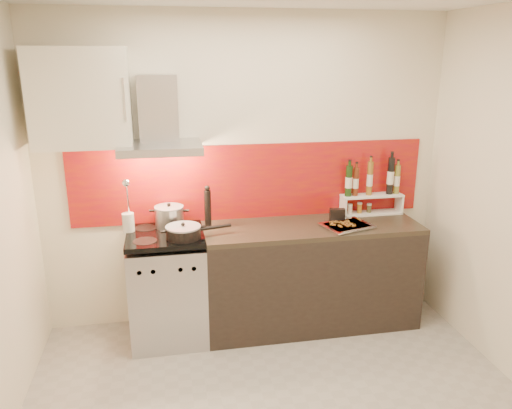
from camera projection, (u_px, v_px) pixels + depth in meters
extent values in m
cube|color=silver|center=(246.00, 172.00, 4.21)|extent=(3.40, 0.02, 2.60)
cube|color=maroon|center=(252.00, 182.00, 4.23)|extent=(3.00, 0.02, 0.64)
cube|color=#B7B7BA|center=(168.00, 290.00, 4.05)|extent=(0.60, 0.60, 0.84)
cube|color=black|center=(169.00, 317.00, 3.81)|extent=(0.50, 0.02, 0.40)
cube|color=#B7B7BA|center=(167.00, 270.00, 3.70)|extent=(0.56, 0.02, 0.12)
cube|color=#FF190C|center=(167.00, 271.00, 3.69)|extent=(0.10, 0.01, 0.04)
cube|color=black|center=(165.00, 235.00, 3.92)|extent=(0.60, 0.60, 0.04)
cube|color=black|center=(310.00, 277.00, 4.26)|extent=(1.80, 0.60, 0.86)
cube|color=black|center=(312.00, 227.00, 4.13)|extent=(1.80, 0.60, 0.04)
cube|color=#B7B7BA|center=(160.00, 148.00, 3.77)|extent=(0.62, 0.50, 0.06)
cube|color=#B7B7BA|center=(158.00, 108.00, 3.83)|extent=(0.30, 0.18, 0.50)
sphere|color=#FFD18C|center=(140.00, 153.00, 3.75)|extent=(0.07, 0.07, 0.07)
sphere|color=#FFD18C|center=(180.00, 152.00, 3.80)|extent=(0.07, 0.07, 0.07)
cube|color=silver|center=(81.00, 98.00, 3.63)|extent=(0.70, 0.35, 0.72)
cylinder|color=#B7B7BA|center=(169.00, 217.00, 4.03)|extent=(0.23, 0.23, 0.16)
cylinder|color=#99999E|center=(169.00, 207.00, 4.01)|extent=(0.24, 0.24, 0.01)
sphere|color=black|center=(169.00, 205.00, 4.00)|extent=(0.03, 0.03, 0.03)
cylinder|color=black|center=(183.00, 233.00, 3.80)|extent=(0.26, 0.26, 0.08)
cylinder|color=#99999E|center=(183.00, 227.00, 3.79)|extent=(0.27, 0.27, 0.01)
sphere|color=black|center=(183.00, 224.00, 3.78)|extent=(0.03, 0.03, 0.03)
cylinder|color=black|center=(215.00, 227.00, 3.90)|extent=(0.25, 0.09, 0.03)
cylinder|color=silver|center=(128.00, 223.00, 3.94)|extent=(0.09, 0.09, 0.16)
cylinder|color=silver|center=(128.00, 198.00, 3.88)|extent=(0.01, 0.07, 0.29)
sphere|color=silver|center=(126.00, 183.00, 3.78)|extent=(0.06, 0.06, 0.06)
cylinder|color=black|center=(208.00, 209.00, 4.03)|extent=(0.06, 0.06, 0.31)
sphere|color=black|center=(207.00, 188.00, 3.98)|extent=(0.04, 0.04, 0.04)
cube|color=white|center=(371.00, 213.00, 4.42)|extent=(0.54, 0.15, 0.01)
cube|color=white|center=(343.00, 206.00, 4.35)|extent=(0.01, 0.15, 0.15)
cube|color=white|center=(399.00, 203.00, 4.44)|extent=(0.02, 0.15, 0.15)
cube|color=white|center=(372.00, 195.00, 4.37)|extent=(0.54, 0.15, 0.02)
cylinder|color=black|center=(349.00, 181.00, 4.29)|extent=(0.06, 0.06, 0.27)
cylinder|color=#58210F|center=(356.00, 182.00, 4.30)|extent=(0.05, 0.05, 0.25)
cylinder|color=brown|center=(370.00, 178.00, 4.32)|extent=(0.05, 0.05, 0.30)
cylinder|color=black|center=(391.00, 176.00, 4.35)|extent=(0.06, 0.06, 0.33)
cylinder|color=olive|center=(397.00, 179.00, 4.37)|extent=(0.05, 0.05, 0.26)
cylinder|color=beige|center=(350.00, 209.00, 4.37)|extent=(0.04, 0.04, 0.07)
cylinder|color=#AA6F1C|center=(360.00, 208.00, 4.38)|extent=(0.04, 0.04, 0.08)
cylinder|color=#4D4726|center=(369.00, 209.00, 4.40)|extent=(0.04, 0.04, 0.07)
cube|color=black|center=(337.00, 215.00, 4.19)|extent=(0.13, 0.07, 0.11)
cube|color=silver|center=(347.00, 226.00, 4.07)|extent=(0.43, 0.37, 0.01)
cube|color=silver|center=(347.00, 225.00, 4.07)|extent=(0.45, 0.39, 0.01)
cube|color=red|center=(347.00, 225.00, 4.07)|extent=(0.38, 0.32, 0.01)
cube|color=brown|center=(333.00, 225.00, 4.05)|extent=(0.05, 0.03, 0.01)
cube|color=brown|center=(348.00, 222.00, 4.11)|extent=(0.02, 0.05, 0.01)
cube|color=brown|center=(347.00, 221.00, 4.13)|extent=(0.05, 0.04, 0.01)
cube|color=brown|center=(338.00, 222.00, 4.11)|extent=(0.04, 0.05, 0.01)
cube|color=brown|center=(346.00, 224.00, 4.07)|extent=(0.05, 0.02, 0.01)
cube|color=brown|center=(354.00, 225.00, 4.03)|extent=(0.04, 0.05, 0.01)
cube|color=brown|center=(351.00, 224.00, 4.06)|extent=(0.04, 0.04, 0.01)
cube|color=brown|center=(332.00, 222.00, 4.11)|extent=(0.05, 0.02, 0.01)
cube|color=brown|center=(333.00, 222.00, 4.10)|extent=(0.03, 0.05, 0.01)
cube|color=brown|center=(354.00, 225.00, 4.04)|extent=(0.02, 0.05, 0.01)
cube|color=brown|center=(348.00, 225.00, 4.03)|extent=(0.05, 0.04, 0.01)
cube|color=brown|center=(340.00, 226.00, 4.01)|extent=(0.03, 0.05, 0.01)
cube|color=brown|center=(345.00, 224.00, 4.06)|extent=(0.05, 0.04, 0.01)
cube|color=brown|center=(342.00, 223.00, 4.10)|extent=(0.05, 0.03, 0.01)
cube|color=brown|center=(347.00, 225.00, 4.03)|extent=(0.02, 0.05, 0.01)
cube|color=brown|center=(339.00, 222.00, 4.11)|extent=(0.05, 0.02, 0.01)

